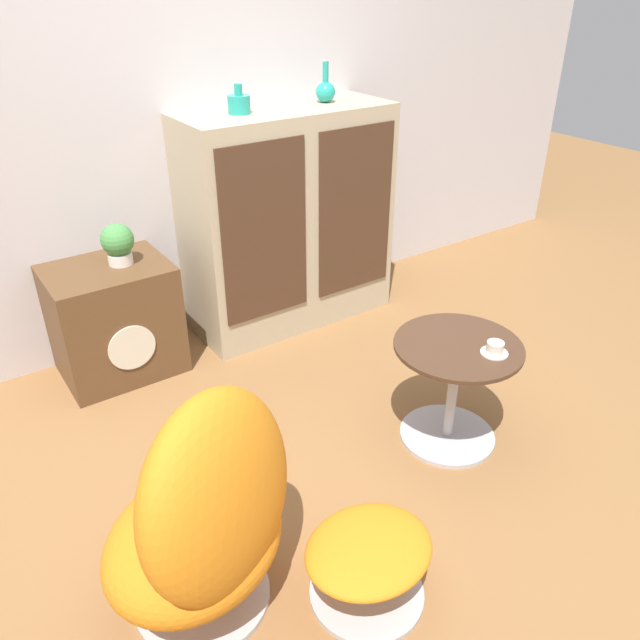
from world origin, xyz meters
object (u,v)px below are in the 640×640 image
at_px(ottoman, 368,557).
at_px(teacup, 495,349).
at_px(tv_console, 115,320).
at_px(vase_leftmost, 239,103).
at_px(coffee_table, 453,385).
at_px(potted_plant, 118,243).
at_px(sideboard, 289,220).
at_px(vase_inner_left, 325,90).
at_px(egg_chair, 207,518).

bearing_deg(ottoman, teacup, 19.00).
height_order(tv_console, vase_leftmost, vase_leftmost).
height_order(coffee_table, potted_plant, potted_plant).
relative_size(sideboard, ottoman, 2.80).
xyz_separation_m(sideboard, vase_inner_left, (0.26, 0.00, 0.67)).
bearing_deg(vase_leftmost, ottoman, -107.59).
distance_m(vase_leftmost, teacup, 1.72).
distance_m(tv_console, coffee_table, 1.72).
height_order(sideboard, coffee_table, sideboard).
bearing_deg(egg_chair, coffee_table, 8.22).
bearing_deg(egg_chair, potted_plant, 78.81).
height_order(tv_console, ottoman, tv_console).
xyz_separation_m(coffee_table, teacup, (0.07, -0.13, 0.23)).
bearing_deg(teacup, tv_console, 125.58).
bearing_deg(sideboard, vase_inner_left, 0.87).
bearing_deg(coffee_table, tv_console, 126.33).
bearing_deg(coffee_table, ottoman, -151.78).
bearing_deg(sideboard, vase_leftmost, 179.17).
bearing_deg(ottoman, coffee_table, 28.22).
xyz_separation_m(egg_chair, ottoman, (0.44, -0.25, -0.22)).
bearing_deg(potted_plant, tv_console, -179.43).
height_order(tv_console, teacup, tv_console).
bearing_deg(vase_leftmost, teacup, -78.66).
height_order(egg_chair, vase_leftmost, vase_leftmost).
bearing_deg(potted_plant, vase_leftmost, -0.70).
bearing_deg(vase_leftmost, coffee_table, -80.30).
bearing_deg(vase_inner_left, coffee_table, -101.79).
xyz_separation_m(tv_console, vase_leftmost, (0.78, -0.01, 0.98)).
relative_size(sideboard, egg_chair, 1.42).
bearing_deg(potted_plant, teacup, -56.55).
bearing_deg(coffee_table, sideboard, 88.67).
relative_size(egg_chair, vase_inner_left, 4.18).
relative_size(sideboard, tv_console, 2.09).
xyz_separation_m(sideboard, egg_chair, (-1.28, -1.55, -0.21)).
bearing_deg(sideboard, tv_console, 179.37).
bearing_deg(sideboard, coffee_table, -91.33).
relative_size(coffee_table, vase_leftmost, 3.82).
height_order(coffee_table, vase_inner_left, vase_inner_left).
height_order(sideboard, potted_plant, sideboard).
distance_m(vase_leftmost, vase_inner_left, 0.52).
height_order(sideboard, ottoman, sideboard).
xyz_separation_m(egg_chair, teacup, (1.31, 0.05, 0.11)).
relative_size(vase_inner_left, potted_plant, 1.01).
bearing_deg(tv_console, ottoman, -83.47).
bearing_deg(teacup, egg_chair, -177.93).
height_order(ottoman, vase_inner_left, vase_inner_left).
distance_m(egg_chair, teacup, 1.32).
bearing_deg(vase_inner_left, potted_plant, 179.60).
xyz_separation_m(sideboard, teacup, (0.04, -1.51, -0.10)).
distance_m(tv_console, egg_chair, 1.58).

